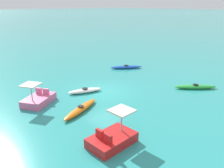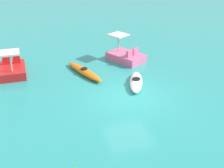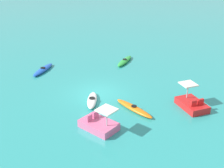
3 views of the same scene
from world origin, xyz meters
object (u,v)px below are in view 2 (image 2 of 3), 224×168
Objects in this scene: pedal_boat_pink at (126,56)px; pedal_boat_red at (12,69)px; kayak_orange at (84,71)px; kayak_white at (136,82)px.

pedal_boat_red is at bearing 91.09° from pedal_boat_pink.
pedal_boat_pink reaches higher than kayak_orange.
pedal_boat_pink is at bearing -66.91° from kayak_orange.
kayak_white is at bearing -133.41° from kayak_orange.
kayak_white is at bearing 169.21° from pedal_boat_pink.
kayak_orange is at bearing 113.09° from pedal_boat_pink.
kayak_orange is 1.47× the size of pedal_boat_red.
kayak_white is 1.14× the size of pedal_boat_red.
pedal_boat_pink reaches higher than kayak_white.
pedal_boat_red is at bearing 61.86° from kayak_white.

